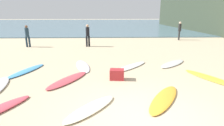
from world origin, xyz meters
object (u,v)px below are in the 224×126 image
(surfboard_2, at_px, (83,66))
(surfboard_9, at_px, (173,64))
(surfboard_5, at_px, (27,71))
(beachgoer_mid, at_px, (180,30))
(surfboard_6, at_px, (164,99))
(beachgoer_far, at_px, (27,35))
(surfboard_0, at_px, (68,80))
(beachgoer_near, at_px, (88,34))
(surfboard_3, at_px, (211,78))
(beach_cooler, at_px, (117,74))
(surfboard_7, at_px, (91,108))
(surfboard_4, at_px, (131,66))

(surfboard_2, distance_m, surfboard_9, 4.58)
(surfboard_5, xyz_separation_m, beachgoer_mid, (10.47, 9.26, 0.90))
(surfboard_6, bearing_deg, surfboard_5, 3.11)
(beachgoer_far, bearing_deg, surfboard_9, -43.07)
(surfboard_0, xyz_separation_m, beachgoer_near, (0.11, 7.36, 0.89))
(surfboard_3, distance_m, surfboard_9, 2.34)
(surfboard_2, height_order, surfboard_9, surfboard_9)
(beach_cooler, bearing_deg, surfboard_6, -53.74)
(surfboard_5, xyz_separation_m, beach_cooler, (4.03, -1.13, 0.17))
(surfboard_9, relative_size, beachgoer_mid, 1.26)
(beachgoer_far, distance_m, beach_cooler, 9.62)
(surfboard_3, height_order, surfboard_7, surfboard_7)
(surfboard_3, xyz_separation_m, beach_cooler, (-3.78, 0.11, 0.17))
(beachgoer_near, relative_size, beachgoer_mid, 0.99)
(surfboard_4, height_order, beachgoer_mid, beachgoer_mid)
(surfboard_6, xyz_separation_m, beachgoer_far, (-7.68, 9.05, 0.87))
(surfboard_3, distance_m, beachgoer_near, 9.30)
(surfboard_2, relative_size, beachgoer_far, 1.36)
(beachgoer_far, bearing_deg, surfboard_3, -50.20)
(surfboard_2, xyz_separation_m, beach_cooler, (1.58, -1.80, 0.17))
(surfboard_0, bearing_deg, beachgoer_far, 150.24)
(surfboard_0, xyz_separation_m, surfboard_6, (3.28, -1.73, -0.00))
(surfboard_5, height_order, beach_cooler, beach_cooler)
(surfboard_3, relative_size, surfboard_6, 1.11)
(surfboard_4, relative_size, surfboard_5, 1.04)
(surfboard_2, relative_size, surfboard_5, 0.98)
(surfboard_2, height_order, beachgoer_far, beachgoer_far)
(surfboard_6, relative_size, beachgoer_mid, 1.34)
(surfboard_9, xyz_separation_m, beachgoer_mid, (3.45, 8.29, 0.90))
(surfboard_7, height_order, beachgoer_far, beachgoer_far)
(surfboard_0, height_order, beachgoer_near, beachgoer_near)
(beach_cooler, bearing_deg, beachgoer_mid, 58.19)
(surfboard_4, xyz_separation_m, surfboard_5, (-4.81, -0.52, 0.00))
(surfboard_2, distance_m, beachgoer_mid, 11.79)
(surfboard_2, bearing_deg, surfboard_4, 162.20)
(surfboard_6, height_order, surfboard_9, surfboard_9)
(surfboard_3, height_order, surfboard_9, surfboard_9)
(surfboard_0, xyz_separation_m, surfboard_4, (2.71, 1.76, -0.00))
(beachgoer_mid, bearing_deg, surfboard_0, -21.15)
(surfboard_0, relative_size, beach_cooler, 4.05)
(surfboard_3, relative_size, surfboard_5, 1.11)
(surfboard_3, xyz_separation_m, surfboard_7, (-4.65, -2.25, 0.01))
(beachgoer_near, xyz_separation_m, beachgoer_far, (-4.51, -0.05, -0.03))
(surfboard_7, distance_m, beachgoer_mid, 14.72)
(surfboard_6, xyz_separation_m, surfboard_7, (-2.21, -0.53, 0.00))
(surfboard_5, distance_m, surfboard_6, 6.14)
(beachgoer_near, bearing_deg, beachgoer_far, 147.96)
(surfboard_2, xyz_separation_m, beachgoer_far, (-4.75, 5.41, 0.87))
(surfboard_4, xyz_separation_m, beachgoer_mid, (5.66, 8.74, 0.91))
(beach_cooler, bearing_deg, surfboard_3, -1.68)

